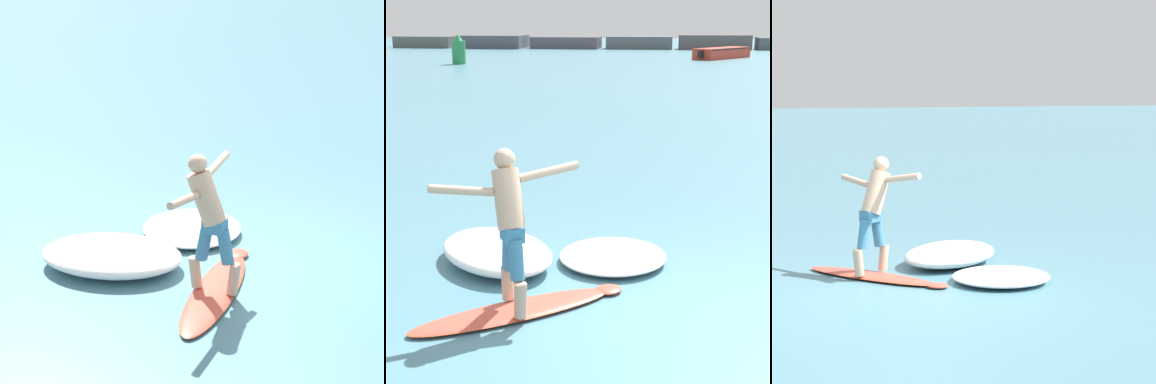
# 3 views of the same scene
# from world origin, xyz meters

# --- Properties ---
(ground_plane) EXTENTS (200.00, 200.00, 0.00)m
(ground_plane) POSITION_xyz_m (0.00, 0.00, 0.00)
(ground_plane) COLOR teal
(surfboard) EXTENTS (2.21, 1.76, 0.21)m
(surfboard) POSITION_xyz_m (-1.29, -0.12, 0.04)
(surfboard) COLOR #D4503D
(surfboard) RESTS_ON ground
(surfer) EXTENTS (1.43, 0.90, 1.67)m
(surfer) POSITION_xyz_m (-1.37, -0.07, 1.05)
(surfer) COLOR tan
(surfer) RESTS_ON surfboard
(wave_foam_at_tail) EXTENTS (2.11, 2.16, 0.33)m
(wave_foam_at_tail) POSITION_xyz_m (-1.88, 1.24, 0.16)
(wave_foam_at_tail) COLOR white
(wave_foam_at_tail) RESTS_ON ground
(wave_foam_at_nose) EXTENTS (1.86, 1.87, 0.17)m
(wave_foam_at_nose) POSITION_xyz_m (-0.43, 1.48, 0.08)
(wave_foam_at_nose) COLOR white
(wave_foam_at_nose) RESTS_ON ground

